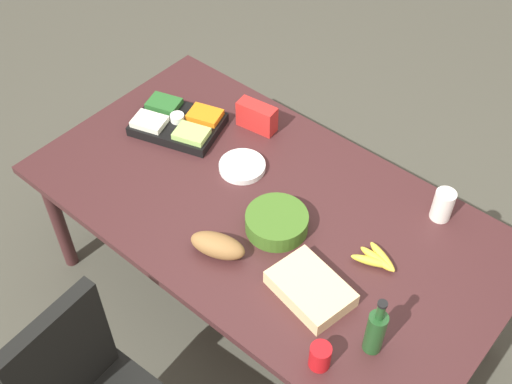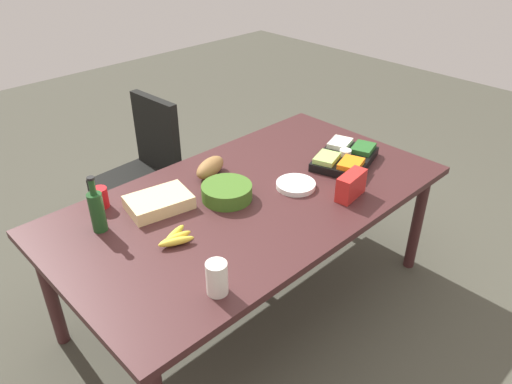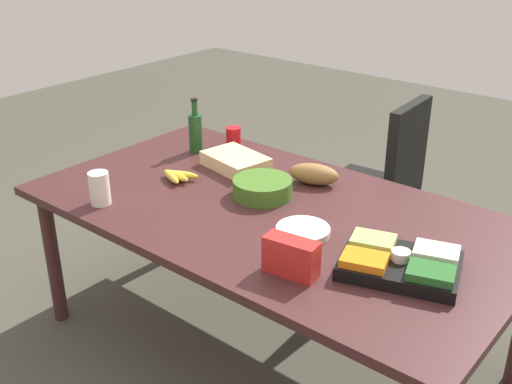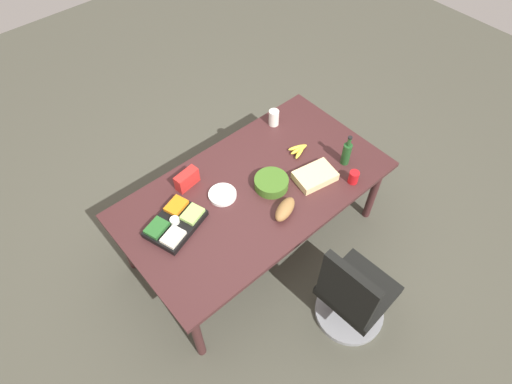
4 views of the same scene
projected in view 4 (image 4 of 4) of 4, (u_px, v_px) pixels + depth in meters
ground_plane at (255, 239)px, 3.98m from camera, size 10.00×10.00×0.00m
conference_table at (255, 193)px, 3.44m from camera, size 2.17×1.19×0.76m
office_chair at (352, 298)px, 3.21m from camera, size 0.56×0.56×1.00m
chip_bag_red at (187, 179)px, 3.35m from camera, size 0.21×0.11×0.14m
paper_plate_stack at (222, 195)px, 3.32m from camera, size 0.23×0.23×0.03m
salad_bowl at (271, 183)px, 3.37m from camera, size 0.34×0.34×0.08m
bread_loaf at (285, 209)px, 3.20m from camera, size 0.26×0.18×0.10m
banana_bunch at (299, 150)px, 3.61m from camera, size 0.19×0.15×0.04m
wine_bottle at (346, 153)px, 3.47m from camera, size 0.09×0.09×0.29m
sheet_cake at (315, 176)px, 3.42m from camera, size 0.36×0.28×0.07m
veggie_tray at (175, 223)px, 3.14m from camera, size 0.49×0.41×0.09m
red_solo_cup at (354, 177)px, 3.38m from camera, size 0.09×0.09×0.11m
mayo_jar at (274, 118)px, 3.78m from camera, size 0.11×0.11×0.15m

